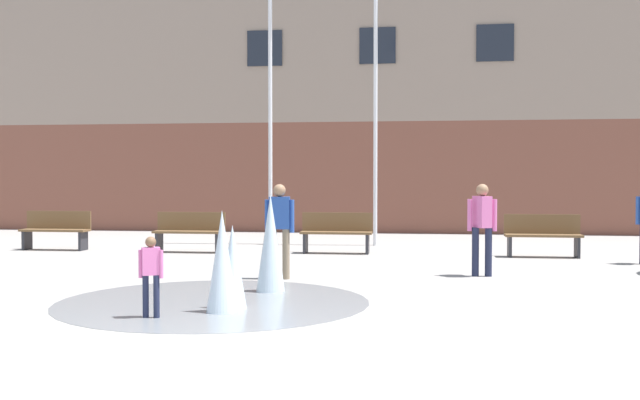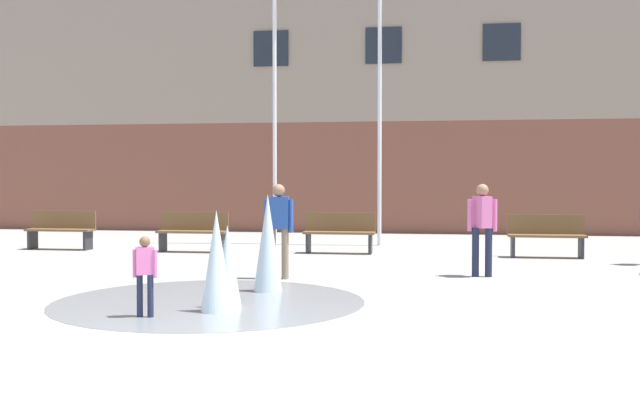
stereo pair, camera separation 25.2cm
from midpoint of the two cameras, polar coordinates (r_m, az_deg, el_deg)
ground_plane at (r=6.76m, az=-4.29°, el=-12.82°), size 100.00×100.00×0.00m
library_building at (r=26.02m, az=5.60°, el=6.33°), size 36.00×6.05×7.60m
splash_fountain at (r=10.31m, az=-5.67°, el=-4.76°), size 4.26×4.26×1.46m
park_bench_far_left at (r=18.72m, az=-18.74°, el=-2.11°), size 1.60×0.44×0.91m
park_bench_left_of_flagpoles at (r=17.34m, az=-9.24°, el=-2.34°), size 1.60×0.44×0.91m
park_bench_under_left_flagpole at (r=16.82m, az=1.93°, el=-2.45°), size 1.60×0.44×0.91m
park_bench_center at (r=16.66m, az=17.28°, el=-2.56°), size 1.60×0.44×0.91m
child_in_fountain at (r=9.32m, az=-12.44°, el=-5.22°), size 0.31×0.21×0.99m
adult_watching at (r=12.53m, az=-2.59°, el=-1.78°), size 0.50×0.23×1.59m
adult_in_red at (r=13.12m, az=12.80°, el=-1.67°), size 0.50×0.39×1.59m
flagpole_left at (r=19.29m, az=-3.01°, el=8.88°), size 0.80×0.10×7.73m
flagpole_right at (r=18.88m, az=5.06°, el=7.98°), size 0.80×0.10×7.05m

